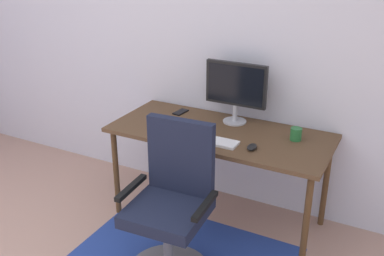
% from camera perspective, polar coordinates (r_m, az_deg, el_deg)
% --- Properties ---
extents(wall_back, '(6.00, 0.10, 2.60)m').
position_cam_1_polar(wall_back, '(3.69, -1.19, 11.31)').
color(wall_back, silver).
rests_on(wall_back, ground).
extents(desk, '(1.62, 0.71, 0.75)m').
position_cam_1_polar(desk, '(3.29, 3.56, -1.49)').
color(desk, brown).
rests_on(desk, ground).
extents(monitor, '(0.48, 0.18, 0.47)m').
position_cam_1_polar(monitor, '(3.34, 5.65, 5.24)').
color(monitor, '#B2B2B7').
rests_on(monitor, desk).
extents(keyboard, '(0.43, 0.13, 0.02)m').
position_cam_1_polar(keyboard, '(3.10, 2.08, -1.51)').
color(keyboard, white).
rests_on(keyboard, desk).
extents(computer_mouse, '(0.06, 0.10, 0.03)m').
position_cam_1_polar(computer_mouse, '(3.00, 7.70, -2.42)').
color(computer_mouse, black).
rests_on(computer_mouse, desk).
extents(coffee_cup, '(0.08, 0.08, 0.09)m').
position_cam_1_polar(coffee_cup, '(3.18, 13.19, -0.76)').
color(coffee_cup, '#266D34').
rests_on(coffee_cup, desk).
extents(cell_phone, '(0.08, 0.15, 0.01)m').
position_cam_1_polar(cell_phone, '(3.61, -1.47, 2.07)').
color(cell_phone, black).
rests_on(cell_phone, desk).
extents(office_chair, '(0.56, 0.55, 1.04)m').
position_cam_1_polar(office_chair, '(2.87, -2.65, -11.39)').
color(office_chair, slate).
rests_on(office_chair, ground).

